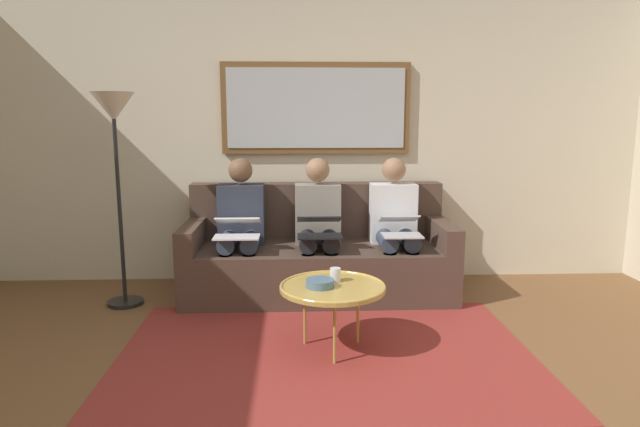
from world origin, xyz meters
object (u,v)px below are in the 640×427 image
(coffee_table, at_px, (333,288))
(bowl, at_px, (320,283))
(standing_lamp, at_px, (115,131))
(cup, at_px, (335,275))
(framed_mirror, at_px, (316,108))
(person_middle, at_px, (318,223))
(person_right, at_px, (241,224))
(person_left, at_px, (395,222))
(laptop_black, at_px, (319,227))
(laptop_silver, at_px, (400,226))
(laptop_white, at_px, (237,228))
(couch, at_px, (318,256))

(coffee_table, height_order, bowl, bowl)
(coffee_table, distance_m, standing_lamp, 2.09)
(cup, xyz_separation_m, standing_lamp, (1.62, -0.86, 0.90))
(framed_mirror, bearing_deg, person_middle, 90.00)
(coffee_table, bearing_deg, person_right, -59.23)
(person_left, relative_size, laptop_black, 3.24)
(laptop_silver, bearing_deg, coffee_table, 56.80)
(cup, relative_size, person_right, 0.08)
(coffee_table, height_order, laptop_silver, laptop_silver)
(person_right, xyz_separation_m, laptop_white, (0.00, 0.24, 0.01))
(framed_mirror, relative_size, laptop_white, 4.74)
(laptop_black, bearing_deg, couch, -90.00)
(cup, distance_m, laptop_white, 1.09)
(bowl, relative_size, laptop_silver, 0.50)
(laptop_black, xyz_separation_m, person_right, (0.64, -0.24, -0.02))
(person_left, height_order, laptop_white, person_left)
(person_left, height_order, laptop_silver, person_left)
(coffee_table, bearing_deg, framed_mirror, -88.43)
(laptop_black, bearing_deg, laptop_white, 0.10)
(laptop_black, relative_size, standing_lamp, 0.21)
(laptop_black, bearing_deg, framed_mirror, -90.00)
(laptop_white, relative_size, standing_lamp, 0.21)
(couch, xyz_separation_m, cup, (-0.07, 1.13, 0.16))
(coffee_table, relative_size, cup, 7.45)
(cup, xyz_separation_m, laptop_silver, (-0.57, -0.82, 0.15))
(coffee_table, distance_m, person_right, 1.35)
(framed_mirror, height_order, laptop_white, framed_mirror)
(person_middle, bearing_deg, standing_lamp, 7.31)
(laptop_silver, bearing_deg, standing_lamp, -1.03)
(framed_mirror, distance_m, bowl, 1.96)
(cup, bearing_deg, laptop_white, -49.09)
(person_left, bearing_deg, laptop_silver, 90.00)
(person_middle, bearing_deg, person_right, 0.00)
(laptop_white, height_order, standing_lamp, standing_lamp)
(framed_mirror, relative_size, coffee_table, 2.47)
(bowl, xyz_separation_m, standing_lamp, (1.51, -0.97, 0.92))
(bowl, distance_m, laptop_silver, 1.16)
(couch, xyz_separation_m, laptop_black, (0.00, 0.31, 0.32))
(person_right, height_order, standing_lamp, standing_lamp)
(person_right, bearing_deg, laptop_white, 90.00)
(framed_mirror, relative_size, person_middle, 1.46)
(couch, height_order, person_right, person_right)
(coffee_table, height_order, cup, cup)
(laptop_silver, bearing_deg, person_right, -10.54)
(laptop_black, height_order, person_right, person_right)
(standing_lamp, bearing_deg, cup, 152.03)
(person_middle, height_order, laptop_white, person_middle)
(framed_mirror, relative_size, person_right, 1.46)
(bowl, distance_m, laptop_black, 0.95)
(bowl, relative_size, person_middle, 0.16)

